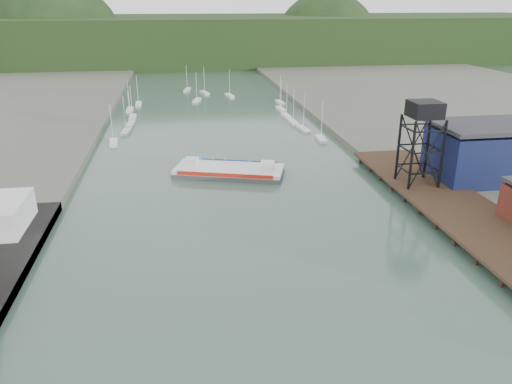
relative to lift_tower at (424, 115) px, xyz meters
name	(u,v)px	position (x,y,z in m)	size (l,w,h in m)	color
east_pier	(461,209)	(2.00, -13.00, -13.75)	(14.00, 70.00, 2.45)	black
lift_tower	(424,115)	(0.00, 0.00, 0.00)	(6.50, 6.50, 16.00)	black
blue_shed	(485,152)	(15.00, 2.00, -8.59)	(20.50, 14.50, 11.30)	#0C1837
marina_sailboats	(209,112)	(-34.92, 80.46, -15.30)	(57.71, 92.65, 0.90)	silver
distant_hills	(185,42)	(-38.98, 243.35, -5.27)	(500.00, 120.00, 80.00)	black
chain_ferry	(229,170)	(-34.99, 16.68, -14.69)	(24.95, 15.88, 3.34)	#454547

